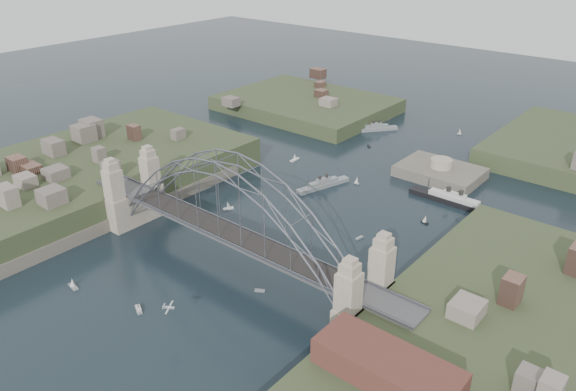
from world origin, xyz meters
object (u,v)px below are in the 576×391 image
(naval_cruiser_near, at_px, (323,185))
(ocean_liner, at_px, (453,201))
(bridge, at_px, (229,216))
(fort_island, at_px, (439,178))
(wharf_shed, at_px, (387,367))
(naval_cruiser_far, at_px, (376,128))

(naval_cruiser_near, height_order, ocean_liner, ocean_liner)
(bridge, distance_m, naval_cruiser_near, 46.17)
(bridge, height_order, fort_island, bridge)
(fort_island, bearing_deg, wharf_shed, -69.15)
(fort_island, bearing_deg, naval_cruiser_far, 147.14)
(naval_cruiser_near, xyz_separation_m, ocean_liner, (31.34, 12.97, 0.13))
(wharf_shed, height_order, naval_cruiser_near, wharf_shed)
(bridge, height_order, ocean_liner, bridge)
(fort_island, distance_m, naval_cruiser_far, 40.95)
(fort_island, bearing_deg, ocean_liner, -52.45)
(wharf_shed, bearing_deg, fort_island, 110.85)
(ocean_liner, bearing_deg, naval_cruiser_near, -157.52)
(fort_island, height_order, ocean_liner, fort_island)
(bridge, distance_m, naval_cruiser_far, 95.59)
(ocean_liner, bearing_deg, wharf_shed, -72.87)
(bridge, distance_m, fort_island, 72.14)
(bridge, bearing_deg, naval_cruiser_far, 103.65)
(fort_island, relative_size, naval_cruiser_near, 1.35)
(naval_cruiser_near, distance_m, ocean_liner, 33.92)
(fort_island, height_order, naval_cruiser_near, fort_island)
(fort_island, relative_size, wharf_shed, 1.10)
(ocean_liner, bearing_deg, bridge, -111.38)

